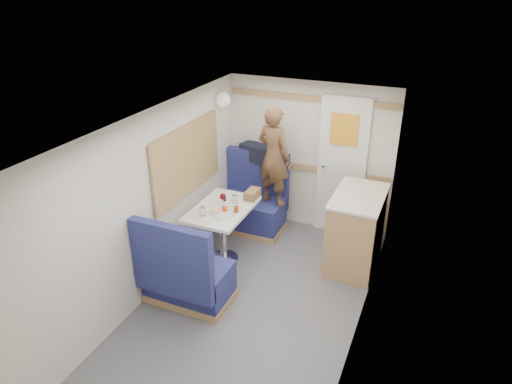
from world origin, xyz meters
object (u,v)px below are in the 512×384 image
at_px(bench_near, 186,279).
at_px(tray, 227,211).
at_px(wine_glass, 223,197).
at_px(pepper_grinder, 225,198).
at_px(galley_counter, 356,229).
at_px(bench_far, 252,208).
at_px(person, 274,156).
at_px(tumbler_left, 203,211).
at_px(tumbler_right, 235,200).
at_px(duffel_bag, 257,152).
at_px(beer_glass, 236,210).
at_px(bread_loaf, 252,194).
at_px(cheese_block, 216,211).
at_px(dinette_table, 222,219).
at_px(dome_light, 222,100).
at_px(orange_fruit, 225,208).

xyz_separation_m(bench_near, tray, (0.10, 0.80, 0.43)).
distance_m(wine_glass, pepper_grinder, 0.16).
bearing_deg(galley_counter, bench_far, 167.90).
xyz_separation_m(person, tumbler_left, (-0.42, -1.11, -0.32)).
distance_m(person, tumbler_right, 0.81).
xyz_separation_m(bench_far, person, (0.31, -0.01, 0.80)).
bearing_deg(wine_glass, duffel_bag, 91.43).
bearing_deg(wine_glass, person, 69.45).
bearing_deg(beer_glass, bread_loaf, 88.37).
distance_m(cheese_block, tumbler_left, 0.15).
height_order(person, wine_glass, person).
distance_m(tray, tumbler_right, 0.22).
bearing_deg(person, wine_glass, 85.69).
height_order(person, cheese_block, person).
distance_m(bench_far, cheese_block, 1.12).
bearing_deg(person, dinette_table, 86.52).
bearing_deg(bench_far, tumbler_right, -82.51).
bearing_deg(beer_glass, bench_far, 102.92).
height_order(dinette_table, bench_far, bench_far).
distance_m(tray, cheese_block, 0.14).
distance_m(dome_light, beer_glass, 1.47).
xyz_separation_m(wine_glass, pepper_grinder, (-0.05, 0.14, -0.08)).
xyz_separation_m(tumbler_right, beer_glass, (0.12, -0.21, -0.01)).
distance_m(duffel_bag, cheese_block, 1.30).
xyz_separation_m(dinette_table, cheese_block, (-0.00, -0.16, 0.19)).
height_order(wine_glass, beer_glass, wine_glass).
height_order(pepper_grinder, bread_loaf, bread_loaf).
xyz_separation_m(galley_counter, tumbler_right, (-1.37, -0.40, 0.31)).
bearing_deg(cheese_block, dome_light, 111.14).
height_order(orange_fruit, pepper_grinder, pepper_grinder).
bearing_deg(cheese_block, dinette_table, 89.99).
bearing_deg(dome_light, bench_near, -77.18).
distance_m(orange_fruit, pepper_grinder, 0.28).
height_order(cheese_block, tumbler_left, tumbler_left).
bearing_deg(dome_light, wine_glass, -64.66).
bearing_deg(bread_loaf, bench_near, -100.33).
bearing_deg(tumbler_left, dinette_table, 65.99).
height_order(tray, tumbler_left, tumbler_left).
distance_m(bench_near, beer_glass, 0.95).
height_order(galley_counter, pepper_grinder, galley_counter).
distance_m(bench_near, orange_fruit, 0.91).
distance_m(bench_far, tray, 1.03).
bearing_deg(bread_loaf, beer_glass, -91.63).
relative_size(bench_near, pepper_grinder, 11.91).
bearing_deg(orange_fruit, cheese_block, -137.96).
relative_size(duffel_bag, wine_glass, 2.68).
xyz_separation_m(duffel_bag, tray, (0.13, -1.19, -0.28)).
relative_size(wine_glass, pepper_grinder, 1.90).
xyz_separation_m(tumbler_left, pepper_grinder, (0.07, 0.42, -0.01)).
bearing_deg(person, duffel_bag, -21.55).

